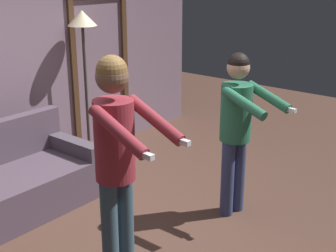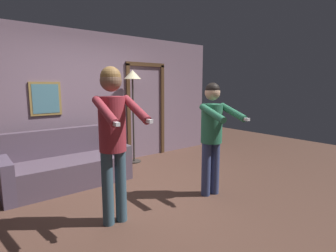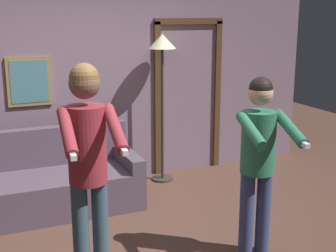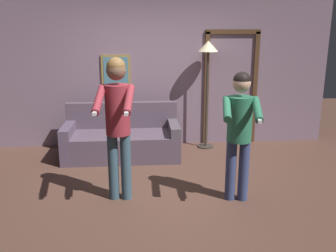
{
  "view_description": "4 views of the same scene",
  "coord_description": "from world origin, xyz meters",
  "px_view_note": "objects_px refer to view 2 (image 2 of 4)",
  "views": [
    {
      "loc": [
        -2.73,
        -2.62,
        2.36
      ],
      "look_at": [
        0.07,
        -0.33,
        1.13
      ],
      "focal_mm": 50.0,
      "sensor_mm": 36.0,
      "label": 1
    },
    {
      "loc": [
        -1.8,
        -2.93,
        1.59
      ],
      "look_at": [
        0.28,
        -0.29,
        1.07
      ],
      "focal_mm": 28.0,
      "sensor_mm": 36.0,
      "label": 2
    },
    {
      "loc": [
        -1.3,
        -3.71,
        2.16
      ],
      "look_at": [
        0.2,
        -0.22,
        1.23
      ],
      "focal_mm": 50.0,
      "sensor_mm": 36.0,
      "label": 3
    },
    {
      "loc": [
        -0.23,
        -4.73,
        2.16
      ],
      "look_at": [
        0.09,
        -0.46,
        1.0
      ],
      "focal_mm": 40.0,
      "sensor_mm": 36.0,
      "label": 4
    }
  ],
  "objects_px": {
    "couch": "(67,167)",
    "person_standing_right": "(212,129)",
    "torchiere_lamp": "(133,85)",
    "person_standing_left": "(113,130)"
  },
  "relations": [
    {
      "from": "person_standing_right",
      "to": "torchiere_lamp",
      "type": "bearing_deg",
      "value": 90.55
    },
    {
      "from": "torchiere_lamp",
      "to": "person_standing_left",
      "type": "height_order",
      "value": "torchiere_lamp"
    },
    {
      "from": "couch",
      "to": "person_standing_right",
      "type": "relative_size",
      "value": 1.17
    },
    {
      "from": "torchiere_lamp",
      "to": "person_standing_right",
      "type": "distance_m",
      "value": 2.22
    },
    {
      "from": "couch",
      "to": "person_standing_left",
      "type": "xyz_separation_m",
      "value": [
        0.04,
        -1.62,
        0.82
      ]
    },
    {
      "from": "torchiere_lamp",
      "to": "person_standing_right",
      "type": "relative_size",
      "value": 1.16
    },
    {
      "from": "couch",
      "to": "person_standing_right",
      "type": "height_order",
      "value": "person_standing_right"
    },
    {
      "from": "person_standing_left",
      "to": "person_standing_right",
      "type": "bearing_deg",
      "value": -5.23
    },
    {
      "from": "torchiere_lamp",
      "to": "couch",
      "type": "bearing_deg",
      "value": -165.59
    },
    {
      "from": "couch",
      "to": "torchiere_lamp",
      "type": "bearing_deg",
      "value": 14.41
    }
  ]
}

